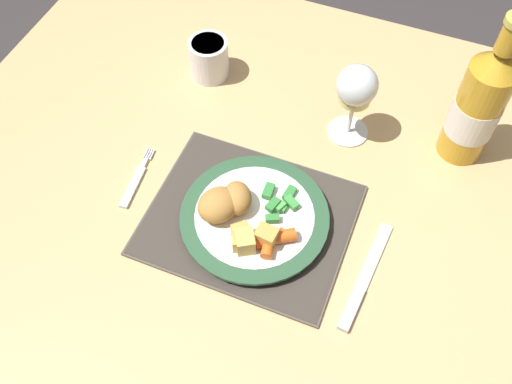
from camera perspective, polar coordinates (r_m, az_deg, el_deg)
name	(u,v)px	position (r m, az deg, el deg)	size (l,w,h in m)	color
ground_plane	(263,346)	(1.60, 0.74, -15.11)	(6.00, 6.00, 0.00)	#383333
dining_table	(267,222)	(1.01, 1.14, -3.06)	(1.19, 0.99, 0.74)	tan
placemat	(249,219)	(0.90, -0.71, -2.76)	(0.32, 0.26, 0.01)	brown
dinner_plate	(255,218)	(0.89, -0.13, -2.62)	(0.23, 0.23, 0.02)	white
breaded_croquettes	(226,202)	(0.87, -3.05, -1.03)	(0.10, 0.10, 0.04)	#B77F3D
green_beans_pile	(279,202)	(0.89, 2.34, -0.98)	(0.06, 0.08, 0.02)	#338438
glazed_carrots	(274,239)	(0.85, 1.78, -4.73)	(0.06, 0.06, 0.02)	orange
fork	(135,182)	(0.97, -11.99, 0.98)	(0.03, 0.12, 0.01)	silver
table_knife	(362,285)	(0.87, 10.54, -9.10)	(0.03, 0.19, 0.01)	silver
wine_glass	(356,90)	(0.95, 10.00, 10.05)	(0.07, 0.07, 0.15)	silver
bottle	(478,105)	(0.97, 21.35, 8.08)	(0.08, 0.08, 0.28)	gold
roast_potatoes	(248,238)	(0.85, -0.81, -4.63)	(0.07, 0.05, 0.03)	gold
drinking_cup	(209,58)	(1.09, -4.73, 13.25)	(0.07, 0.07, 0.08)	white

